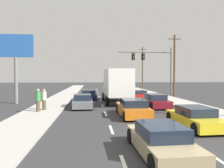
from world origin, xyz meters
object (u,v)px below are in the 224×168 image
at_px(car_orange, 133,108).
at_px(roadside_billboard, 16,55).
at_px(traffic_signal_mast, 150,61).
at_px(utility_pole_mid, 174,65).
at_px(pedestrian_mid_block, 38,100).
at_px(car_red, 138,95).
at_px(utility_pole_far, 143,67).
at_px(car_navy, 89,95).
at_px(car_maroon, 155,101).
at_px(car_tan, 161,140).
at_px(car_gray, 83,102).
at_px(car_yellow, 195,118).
at_px(box_truck, 117,84).
at_px(pedestrian_near_corner, 44,99).

height_order(car_orange, roadside_billboard, roadside_billboard).
distance_m(car_orange, traffic_signal_mast, 17.32).
xyz_separation_m(utility_pole_mid, pedestrian_mid_block, (-16.26, -12.85, -3.55)).
height_order(car_red, utility_pole_far, utility_pole_far).
distance_m(car_navy, car_maroon, 10.38).
relative_size(car_tan, roadside_billboard, 0.58).
distance_m(car_maroon, pedestrian_mid_block, 10.59).
distance_m(car_gray, utility_pole_far, 33.73).
height_order(utility_pole_far, pedestrian_mid_block, utility_pole_far).
distance_m(car_tan, car_yellow, 5.35).
xyz_separation_m(car_navy, box_truck, (3.08, -4.85, 1.53)).
xyz_separation_m(car_orange, traffic_signal_mast, (5.51, 15.75, 4.64)).
bearing_deg(car_maroon, traffic_signal_mast, 77.52).
relative_size(car_navy, car_tan, 0.99).
bearing_deg(utility_pole_mid, car_maroon, -119.48).
relative_size(car_orange, roadside_billboard, 0.63).
bearing_deg(car_gray, car_yellow, -51.15).
bearing_deg(car_navy, traffic_signal_mast, 19.65).
relative_size(traffic_signal_mast, roadside_billboard, 1.09).
height_order(car_gray, traffic_signal_mast, traffic_signal_mast).
bearing_deg(car_gray, car_tan, -74.70).
distance_m(car_red, pedestrian_mid_block, 14.65).
distance_m(car_red, utility_pole_mid, 7.58).
height_order(traffic_signal_mast, utility_pole_mid, utility_pole_mid).
bearing_deg(traffic_signal_mast, car_maroon, -102.48).
bearing_deg(car_yellow, car_gray, 128.85).
bearing_deg(utility_pole_far, car_navy, -118.62).
height_order(car_navy, car_gray, car_gray).
distance_m(car_tan, car_maroon, 12.79).
xyz_separation_m(car_gray, utility_pole_far, (13.00, 30.80, 4.53)).
bearing_deg(roadside_billboard, car_red, 15.52).
distance_m(roadside_billboard, pedestrian_near_corner, 8.07).
relative_size(car_orange, traffic_signal_mast, 0.58).
bearing_deg(car_navy, car_maroon, -51.94).
distance_m(car_orange, car_tan, 7.94).
xyz_separation_m(car_red, utility_pole_far, (6.02, 23.15, 4.57)).
bearing_deg(box_truck, utility_pole_far, 71.24).
xyz_separation_m(car_orange, pedestrian_near_corner, (-7.02, 2.87, 0.42)).
bearing_deg(pedestrian_mid_block, utility_pole_mid, 38.33).
relative_size(car_red, utility_pole_mid, 0.51).
distance_m(traffic_signal_mast, pedestrian_mid_block, 19.23).
bearing_deg(roadside_billboard, car_yellow, -40.91).
distance_m(car_orange, car_red, 12.72).
bearing_deg(car_yellow, traffic_signal_mast, 82.46).
height_order(car_orange, car_tan, car_orange).
bearing_deg(traffic_signal_mast, utility_pole_far, 79.68).
xyz_separation_m(car_yellow, utility_pole_far, (6.18, 39.27, 4.55)).
relative_size(car_orange, car_tan, 1.07).
distance_m(roadside_billboard, pedestrian_mid_block, 8.51).
xyz_separation_m(utility_pole_far, pedestrian_near_corner, (-16.13, -32.62, -4.08)).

